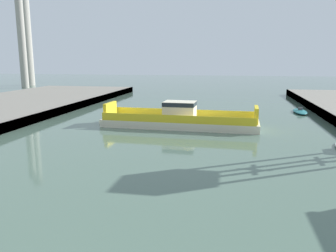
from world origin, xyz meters
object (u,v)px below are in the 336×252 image
at_px(chain_ferry, 180,119).
at_px(smokestack_distant_b, 21,36).
at_px(moored_boat_near_left, 300,111).
at_px(smokestack_distant_a, 26,29).

relative_size(chain_ferry, smokestack_distant_b, 0.70).
bearing_deg(moored_boat_near_left, smokestack_distant_b, 153.69).
bearing_deg(smokestack_distant_a, moored_boat_near_left, -30.40).
distance_m(moored_boat_near_left, smokestack_distant_a, 104.19).
height_order(chain_ferry, smokestack_distant_b, smokestack_distant_b).
bearing_deg(chain_ferry, smokestack_distant_a, 134.68).
bearing_deg(smokestack_distant_b, smokestack_distant_a, 114.57).
height_order(moored_boat_near_left, smokestack_distant_a, smokestack_distant_a).
xyz_separation_m(chain_ferry, moored_boat_near_left, (20.04, 17.12, -0.85)).
height_order(smokestack_distant_a, smokestack_distant_b, smokestack_distant_a).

